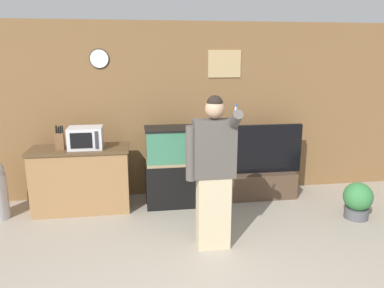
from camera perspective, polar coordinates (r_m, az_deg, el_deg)
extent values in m
cube|color=brown|center=(5.68, -2.87, 5.10)|extent=(10.00, 0.06, 2.60)
cube|color=tan|center=(5.71, 4.99, 12.08)|extent=(0.50, 0.02, 0.40)
cylinder|color=white|center=(5.57, -13.96, 12.50)|extent=(0.25, 0.03, 0.25)
cylinder|color=black|center=(5.57, -13.96, 12.50)|extent=(0.27, 0.01, 0.27)
cube|color=olive|center=(5.43, -16.45, -5.34)|extent=(1.29, 0.53, 0.86)
cube|color=#513A24|center=(5.30, -16.78, -0.77)|extent=(1.33, 0.57, 0.03)
cube|color=silver|center=(5.23, -15.91, 0.93)|extent=(0.45, 0.33, 0.29)
cube|color=black|center=(5.07, -16.54, 0.50)|extent=(0.28, 0.01, 0.20)
cube|color=#2D2D33|center=(5.04, -14.32, 0.58)|extent=(0.04, 0.01, 0.23)
cube|color=brown|center=(5.26, -19.50, 0.37)|extent=(0.11, 0.10, 0.22)
cylinder|color=black|center=(5.24, -20.05, 2.09)|extent=(0.02, 0.02, 0.10)
cylinder|color=black|center=(5.24, -19.76, 1.98)|extent=(0.02, 0.02, 0.08)
cylinder|color=black|center=(5.23, -19.48, 2.03)|extent=(0.02, 0.02, 0.08)
cylinder|color=black|center=(5.23, -19.21, 2.13)|extent=(0.02, 0.02, 0.10)
cylinder|color=black|center=(5.28, -19.97, 2.17)|extent=(0.02, 0.02, 0.10)
cylinder|color=black|center=(5.28, -19.68, 2.10)|extent=(0.02, 0.02, 0.08)
cylinder|color=black|center=(5.27, -19.41, 2.16)|extent=(0.02, 0.02, 0.09)
cylinder|color=black|center=(5.27, -19.13, 2.14)|extent=(0.02, 0.02, 0.09)
cube|color=black|center=(5.45, -2.48, -6.02)|extent=(0.85, 0.47, 0.62)
cube|color=#937F5B|center=(5.34, -2.52, -2.69)|extent=(0.83, 0.46, 0.04)
cube|color=#387556|center=(5.28, -2.55, -0.20)|extent=(0.82, 0.45, 0.50)
cube|color=black|center=(5.23, -2.57, 2.39)|extent=(0.85, 0.47, 0.03)
cube|color=#4C3828|center=(5.83, 10.34, -6.09)|extent=(1.04, 0.40, 0.39)
cube|color=black|center=(5.67, 10.58, -0.82)|extent=(1.22, 0.05, 0.72)
cube|color=black|center=(5.70, 10.48, -0.75)|extent=(1.25, 0.01, 0.75)
cube|color=#BCAD89|center=(4.25, 3.26, -10.29)|extent=(0.36, 0.20, 0.84)
cube|color=#4C4742|center=(4.01, 3.40, -0.70)|extent=(0.45, 0.22, 0.63)
sphere|color=tan|center=(3.93, 3.48, 5.37)|extent=(0.21, 0.21, 0.21)
sphere|color=black|center=(3.92, 3.50, 6.20)|extent=(0.17, 0.17, 0.17)
cylinder|color=#4C4742|center=(3.98, -0.12, -1.43)|extent=(0.12, 0.12, 0.60)
cylinder|color=#4C4742|center=(3.86, 6.51, 3.45)|extent=(0.11, 0.33, 0.27)
cylinder|color=white|center=(3.82, 6.63, 4.90)|extent=(0.02, 0.06, 0.11)
cylinder|color=#2856B2|center=(3.79, 6.74, 5.75)|extent=(0.02, 0.03, 0.05)
cylinder|color=#4C4C51|center=(5.52, 23.74, -9.59)|extent=(0.31, 0.31, 0.14)
sphere|color=#33753D|center=(5.44, 23.97, -7.34)|extent=(0.38, 0.38, 0.38)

